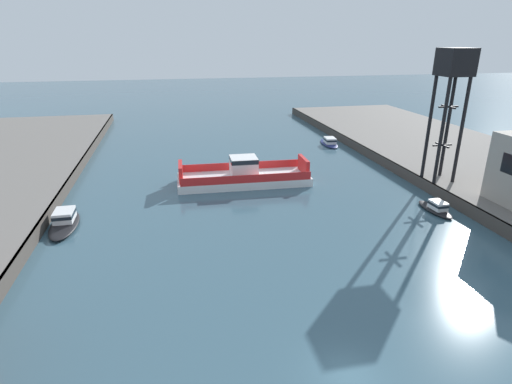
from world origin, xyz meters
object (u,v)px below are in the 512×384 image
(crane_tower, at_px, (453,77))
(moored_boat_near_left, at_px, (436,208))
(chain_ferry, at_px, (244,175))
(moored_boat_mid_left, at_px, (329,142))
(moored_boat_near_right, at_px, (64,221))

(crane_tower, bearing_deg, moored_boat_near_left, -123.56)
(chain_ferry, relative_size, moored_boat_near_left, 3.21)
(moored_boat_near_left, xyz_separation_m, moored_boat_mid_left, (-0.24, 33.42, 0.03))
(moored_boat_near_left, bearing_deg, moored_boat_near_right, 173.64)
(moored_boat_near_left, distance_m, crane_tower, 16.36)
(chain_ferry, relative_size, moored_boat_near_right, 2.36)
(moored_boat_mid_left, bearing_deg, crane_tower, -80.13)
(chain_ferry, xyz_separation_m, moored_boat_near_right, (-21.58, -10.03, -0.50))
(chain_ferry, bearing_deg, crane_tower, -17.98)
(moored_boat_near_right, distance_m, crane_tower, 48.54)
(moored_boat_near_right, bearing_deg, moored_boat_mid_left, 34.56)
(moored_boat_near_right, relative_size, crane_tower, 0.47)
(moored_boat_near_right, height_order, crane_tower, crane_tower)
(moored_boat_near_left, xyz_separation_m, moored_boat_near_right, (-41.97, 4.68, 0.13))
(chain_ferry, relative_size, crane_tower, 1.11)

